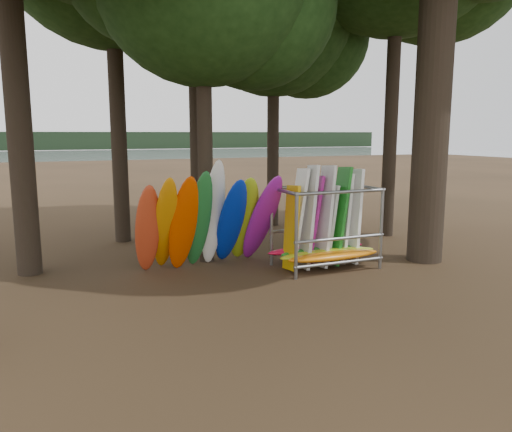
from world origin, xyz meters
name	(u,v)px	position (x,y,z in m)	size (l,w,h in m)	color
ground	(283,279)	(0.00, 0.00, 0.00)	(120.00, 120.00, 0.00)	#47331E
lake	(90,161)	(0.00, 60.00, 0.00)	(160.00, 160.00, 0.00)	gray
far_shore	(71,141)	(0.00, 110.00, 2.00)	(160.00, 4.00, 4.00)	black
oak_3	(274,15)	(2.94, 7.05, 8.09)	(7.02, 7.02, 11.16)	black
kayak_row	(210,222)	(-1.42, 1.63, 1.31)	(4.01, 2.23, 3.14)	#BE391A
storage_rack	(325,230)	(1.58, 0.60, 1.04)	(3.06, 1.50, 2.85)	gray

